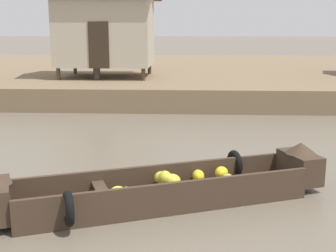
# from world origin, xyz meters

# --- Properties ---
(ground_plane) EXTENTS (300.00, 300.00, 0.00)m
(ground_plane) POSITION_xyz_m (0.00, 10.00, 0.00)
(ground_plane) COLOR #665B4C
(riverbank_strip) EXTENTS (160.00, 20.00, 0.83)m
(riverbank_strip) POSITION_xyz_m (0.00, 23.52, 0.41)
(riverbank_strip) COLOR #756047
(riverbank_strip) RESTS_ON ground
(banana_boat) EXTENTS (5.64, 2.91, 0.84)m
(banana_boat) POSITION_xyz_m (0.75, 5.51, 0.28)
(banana_boat) COLOR #3D2D21
(banana_boat) RESTS_ON ground
(stilt_house_left) EXTENTS (4.53, 3.53, 4.13)m
(stilt_house_left) POSITION_xyz_m (-2.44, 17.61, 2.85)
(stilt_house_left) COLOR #4C3826
(stilt_house_left) RESTS_ON riverbank_strip
(vendor_person) EXTENTS (0.44, 0.44, 1.66)m
(vendor_person) POSITION_xyz_m (-2.62, 16.40, 1.75)
(vendor_person) COLOR #332D28
(vendor_person) RESTS_ON riverbank_strip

